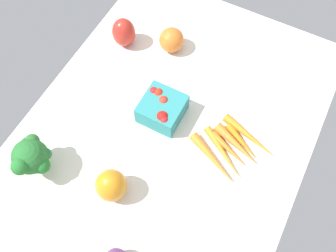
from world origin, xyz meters
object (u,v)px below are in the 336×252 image
(bell_pepper_red, at_px, (124,32))
(broccoli_head, at_px, (31,157))
(berry_basket, at_px, (162,109))
(carrot_bunch, at_px, (232,148))
(heirloom_tomato_orange, at_px, (172,40))
(bell_pepper_orange, at_px, (111,185))

(bell_pepper_red, distance_m, broccoli_head, 0.47)
(bell_pepper_red, distance_m, berry_basket, 0.29)
(carrot_bunch, bearing_deg, broccoli_head, -56.80)
(heirloom_tomato_orange, relative_size, broccoli_head, 0.64)
(carrot_bunch, height_order, bell_pepper_orange, bell_pepper_orange)
(carrot_bunch, xyz_separation_m, berry_basket, (-0.01, -0.22, 0.02))
(bell_pepper_orange, bearing_deg, berry_basket, 179.04)
(bell_pepper_orange, bearing_deg, bell_pepper_red, -152.86)
(carrot_bunch, distance_m, bell_pepper_red, 0.48)
(bell_pepper_orange, bearing_deg, broccoli_head, -80.47)
(carrot_bunch, bearing_deg, bell_pepper_orange, -42.14)
(broccoli_head, relative_size, berry_basket, 1.06)
(bell_pepper_red, relative_size, broccoli_head, 0.82)
(carrot_bunch, distance_m, bell_pepper_orange, 0.34)
(broccoli_head, height_order, berry_basket, broccoli_head)
(heirloom_tomato_orange, bearing_deg, berry_basket, 21.07)
(broccoli_head, bearing_deg, carrot_bunch, 123.20)
(bell_pepper_red, bearing_deg, heirloom_tomato_orange, 109.78)
(carrot_bunch, xyz_separation_m, bell_pepper_orange, (0.25, -0.22, 0.04))
(bell_pepper_orange, relative_size, berry_basket, 0.85)
(heirloom_tomato_orange, height_order, bell_pepper_orange, bell_pepper_orange)
(carrot_bunch, bearing_deg, bell_pepper_red, -112.49)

